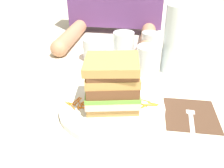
{
  "coord_description": "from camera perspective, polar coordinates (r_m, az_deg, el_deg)",
  "views": [
    {
      "loc": [
        0.08,
        -0.48,
        0.35
      ],
      "look_at": [
        -0.0,
        0.02,
        0.06
      ],
      "focal_mm": 38.41,
      "sensor_mm": 36.0,
      "label": 1
    }
  ],
  "objects": [
    {
      "name": "juice_glass",
      "position": [
        0.75,
        8.65,
        5.39
      ],
      "size": [
        0.07,
        0.07,
        0.09
      ],
      "color": "white",
      "rests_on": "ground_plane"
    },
    {
      "name": "sandwich",
      "position": [
        0.55,
        -0.45,
        0.17
      ],
      "size": [
        0.14,
        0.13,
        0.12
      ],
      "color": "tan",
      "rests_on": "main_plate"
    },
    {
      "name": "carrot_shred_6",
      "position": [
        0.57,
        -7.41,
        -5.56
      ],
      "size": [
        0.02,
        0.0,
        0.0
      ],
      "primitive_type": "cylinder",
      "rotation": [
        0.0,
        1.57,
        6.25
      ],
      "color": "orange",
      "rests_on": "main_plate"
    },
    {
      "name": "carrot_shred_1",
      "position": [
        0.58,
        -8.02,
        -5.41
      ],
      "size": [
        0.01,
        0.02,
        0.0
      ],
      "primitive_type": "cylinder",
      "rotation": [
        0.0,
        1.57,
        1.87
      ],
      "color": "orange",
      "rests_on": "main_plate"
    },
    {
      "name": "carrot_shred_2",
      "position": [
        0.58,
        -9.51,
        -5.24
      ],
      "size": [
        0.02,
        0.03,
        0.0
      ],
      "primitive_type": "cylinder",
      "rotation": [
        0.0,
        1.57,
        5.45
      ],
      "color": "orange",
      "rests_on": "main_plate"
    },
    {
      "name": "carrot_shred_7",
      "position": [
        0.6,
        -8.6,
        -3.9
      ],
      "size": [
        0.01,
        0.03,
        0.0
      ],
      "primitive_type": "cylinder",
      "rotation": [
        0.0,
        1.57,
        4.38
      ],
      "color": "orange",
      "rests_on": "main_plate"
    },
    {
      "name": "carrot_shred_10",
      "position": [
        0.58,
        6.06,
        -5.3
      ],
      "size": [
        0.01,
        0.03,
        0.0
      ],
      "primitive_type": "cylinder",
      "rotation": [
        0.0,
        1.57,
        1.12
      ],
      "color": "orange",
      "rests_on": "main_plate"
    },
    {
      "name": "carrot_shred_13",
      "position": [
        0.57,
        6.97,
        -5.61
      ],
      "size": [
        0.02,
        0.03,
        0.0
      ],
      "primitive_type": "cylinder",
      "rotation": [
        0.0,
        1.57,
        0.88
      ],
      "color": "orange",
      "rests_on": "main_plate"
    },
    {
      "name": "carrot_shred_9",
      "position": [
        0.6,
        -8.12,
        -4.08
      ],
      "size": [
        0.01,
        0.03,
        0.0
      ],
      "primitive_type": "cylinder",
      "rotation": [
        0.0,
        1.57,
        1.3
      ],
      "color": "orange",
      "rests_on": "main_plate"
    },
    {
      "name": "carrot_shred_14",
      "position": [
        0.58,
        7.26,
        -4.86
      ],
      "size": [
        0.02,
        0.02,
        0.0
      ],
      "primitive_type": "cylinder",
      "rotation": [
        0.0,
        1.57,
        2.62
      ],
      "color": "orange",
      "rests_on": "main_plate"
    },
    {
      "name": "carrot_shred_5",
      "position": [
        0.59,
        -9.56,
        -4.65
      ],
      "size": [
        0.02,
        0.01,
        0.0
      ],
      "primitive_type": "cylinder",
      "rotation": [
        0.0,
        1.57,
        5.94
      ],
      "color": "orange",
      "rests_on": "main_plate"
    },
    {
      "name": "main_plate",
      "position": [
        0.59,
        -0.48,
        -5.49
      ],
      "size": [
        0.26,
        0.26,
        0.02
      ],
      "primitive_type": "cylinder",
      "color": "white",
      "rests_on": "ground_plane"
    },
    {
      "name": "water_bottle",
      "position": [
        0.75,
        14.9,
        11.5
      ],
      "size": [
        0.07,
        0.07,
        0.28
      ],
      "color": "silver",
      "rests_on": "ground_plane"
    },
    {
      "name": "carrot_shred_12",
      "position": [
        0.58,
        9.2,
        -5.02
      ],
      "size": [
        0.03,
        0.01,
        0.0
      ],
      "primitive_type": "cylinder",
      "rotation": [
        0.0,
        1.57,
        3.2
      ],
      "color": "orange",
      "rests_on": "main_plate"
    },
    {
      "name": "ground_plane",
      "position": [
        0.6,
        0.15,
        -5.58
      ],
      "size": [
        3.0,
        3.0,
        0.0
      ],
      "primitive_type": "plane",
      "color": "beige"
    },
    {
      "name": "fork",
      "position": [
        0.59,
        18.42,
        -7.83
      ],
      "size": [
        0.02,
        0.17,
        0.0
      ],
      "color": "silver",
      "rests_on": "napkin_dark"
    },
    {
      "name": "knife",
      "position": [
        0.63,
        -15.57,
        -5.03
      ],
      "size": [
        0.04,
        0.2,
        0.0
      ],
      "color": "silver",
      "rests_on": "ground_plane"
    },
    {
      "name": "carrot_shred_8",
      "position": [
        0.58,
        -7.2,
        -4.99
      ],
      "size": [
        0.0,
        0.03,
        0.0
      ],
      "primitive_type": "cylinder",
      "rotation": [
        0.0,
        1.57,
        4.72
      ],
      "color": "orange",
      "rests_on": "main_plate"
    },
    {
      "name": "carrot_shred_15",
      "position": [
        0.58,
        6.08,
        -4.99
      ],
      "size": [
        0.02,
        0.01,
        0.0
      ],
      "primitive_type": "cylinder",
      "rotation": [
        0.0,
        1.57,
        0.5
      ],
      "color": "orange",
      "rests_on": "main_plate"
    },
    {
      "name": "carrot_shred_4",
      "position": [
        0.58,
        -6.59,
        -5.14
      ],
      "size": [
        0.02,
        0.02,
        0.0
      ],
      "primitive_type": "cylinder",
      "rotation": [
        0.0,
        1.57,
        5.5
      ],
      "color": "orange",
      "rests_on": "main_plate"
    },
    {
      "name": "carrot_shred_11",
      "position": [
        0.59,
        9.75,
        -4.61
      ],
      "size": [
        0.03,
        0.01,
        0.0
      ],
      "primitive_type": "cylinder",
      "rotation": [
        0.0,
        1.57,
        6.1
      ],
      "color": "orange",
      "rests_on": "main_plate"
    },
    {
      "name": "empty_tumbler_0",
      "position": [
        0.84,
        -4.11,
        8.19
      ],
      "size": [
        0.08,
        0.08,
        0.08
      ],
      "primitive_type": "cylinder",
      "color": "silver",
      "rests_on": "ground_plane"
    },
    {
      "name": "carrot_shred_16",
      "position": [
        0.6,
        7.63,
        -3.87
      ],
      "size": [
        0.03,
        0.01,
        0.0
      ],
      "primitive_type": "cylinder",
      "rotation": [
        0.0,
        1.57,
        2.87
      ],
      "color": "orange",
      "rests_on": "main_plate"
    },
    {
      "name": "carrot_shred_3",
      "position": [
        0.59,
        -7.77,
        -4.46
      ],
      "size": [
        0.01,
        0.02,
        0.0
      ],
      "primitive_type": "cylinder",
      "rotation": [
        0.0,
        1.57,
        5.28
      ],
      "color": "orange",
      "rests_on": "main_plate"
    },
    {
      "name": "empty_tumbler_1",
      "position": [
        0.83,
        2.75,
        8.93
      ],
      "size": [
        0.07,
        0.07,
        0.1
      ],
      "primitive_type": "cylinder",
      "color": "silver",
      "rests_on": "ground_plane"
    },
    {
      "name": "carrot_shred_0",
      "position": [
        0.59,
        -10.56,
        -4.57
      ],
      "size": [
        0.02,
        0.02,
        0.0
      ],
      "primitive_type": "cylinder",
      "rotation": [
        0.0,
        1.57,
        5.54
      ],
      "color": "orange",
      "rests_on": "main_plate"
    },
    {
      "name": "empty_tumbler_2",
      "position": [
        0.9,
        9.0,
        9.6
      ],
      "size": [
        0.06,
        0.06,
        0.08
      ],
      "primitive_type": "cylinder",
      "color": "silver",
      "rests_on": "ground_plane"
    },
    {
      "name": "napkin_dark",
      "position": [
        0.61,
        18.22,
        -6.79
      ],
      "size": [
        0.12,
        0.13,
        0.0
      ],
      "primitive_type": "cube",
      "rotation": [
        0.0,
        0.0,
        0.02
      ],
      "color": "#4C3323",
      "rests_on": "ground_plane"
    }
  ]
}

